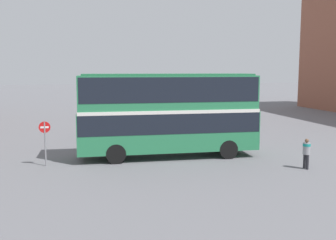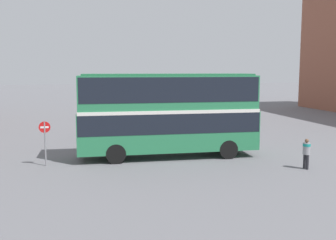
{
  "view_description": "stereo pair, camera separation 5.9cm",
  "coord_description": "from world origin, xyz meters",
  "px_view_note": "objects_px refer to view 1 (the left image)",
  "views": [
    {
      "loc": [
        -6.02,
        -23.15,
        5.12
      ],
      "look_at": [
        -0.85,
        -0.98,
        2.2
      ],
      "focal_mm": 42.0,
      "sensor_mm": 36.0,
      "label": 1
    },
    {
      "loc": [
        -5.96,
        -23.17,
        5.12
      ],
      "look_at": [
        -0.85,
        -0.98,
        2.2
      ],
      "focal_mm": 42.0,
      "sensor_mm": 36.0,
      "label": 2
    }
  ],
  "objects_px": {
    "pedestrian_foreground": "(306,150)",
    "parked_car_kerb_far": "(226,113)",
    "parked_car_kerb_near": "(112,123)",
    "double_decker_bus": "(168,110)",
    "no_entry_sign": "(45,136)"
  },
  "relations": [
    {
      "from": "pedestrian_foreground",
      "to": "parked_car_kerb_far",
      "type": "distance_m",
      "value": 19.37
    },
    {
      "from": "parked_car_kerb_near",
      "to": "pedestrian_foreground",
      "type": "bearing_deg",
      "value": -71.12
    },
    {
      "from": "parked_car_kerb_far",
      "to": "parked_car_kerb_near",
      "type": "bearing_deg",
      "value": 19.04
    },
    {
      "from": "double_decker_bus",
      "to": "no_entry_sign",
      "type": "distance_m",
      "value": 7.01
    },
    {
      "from": "parked_car_kerb_near",
      "to": "no_entry_sign",
      "type": "bearing_deg",
      "value": -127.72
    },
    {
      "from": "pedestrian_foreground",
      "to": "parked_car_kerb_far",
      "type": "bearing_deg",
      "value": -102.03
    },
    {
      "from": "parked_car_kerb_far",
      "to": "no_entry_sign",
      "type": "distance_m",
      "value": 22.45
    },
    {
      "from": "double_decker_bus",
      "to": "pedestrian_foreground",
      "type": "xyz_separation_m",
      "value": [
        6.35,
        -4.37,
        -1.84
      ]
    },
    {
      "from": "parked_car_kerb_far",
      "to": "no_entry_sign",
      "type": "xyz_separation_m",
      "value": [
        -16.31,
        -15.4,
        0.81
      ]
    },
    {
      "from": "no_entry_sign",
      "to": "parked_car_kerb_far",
      "type": "bearing_deg",
      "value": 43.36
    },
    {
      "from": "pedestrian_foreground",
      "to": "parked_car_kerb_near",
      "type": "height_order",
      "value": "parked_car_kerb_near"
    },
    {
      "from": "parked_car_kerb_near",
      "to": "no_entry_sign",
      "type": "relative_size",
      "value": 1.94
    },
    {
      "from": "pedestrian_foreground",
      "to": "no_entry_sign",
      "type": "xyz_separation_m",
      "value": [
        -13.22,
        3.73,
        0.63
      ]
    },
    {
      "from": "double_decker_bus",
      "to": "parked_car_kerb_near",
      "type": "height_order",
      "value": "double_decker_bus"
    },
    {
      "from": "parked_car_kerb_near",
      "to": "parked_car_kerb_far",
      "type": "xyz_separation_m",
      "value": [
        11.87,
        5.41,
        -0.04
      ]
    }
  ]
}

